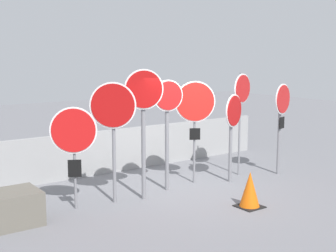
# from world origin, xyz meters

# --- Properties ---
(ground_plane) EXTENTS (40.00, 40.00, 0.00)m
(ground_plane) POSITION_xyz_m (0.00, 0.00, 0.00)
(ground_plane) COLOR slate
(fence_back) EXTENTS (8.22, 0.12, 1.09)m
(fence_back) POSITION_xyz_m (0.00, 2.26, 0.54)
(fence_back) COLOR gray
(fence_back) RESTS_ON ground
(stop_sign_0) EXTENTS (0.80, 0.44, 1.99)m
(stop_sign_0) POSITION_xyz_m (-2.65, 0.11, 1.44)
(stop_sign_0) COLOR slate
(stop_sign_0) RESTS_ON ground
(stop_sign_1) EXTENTS (0.77, 0.53, 2.44)m
(stop_sign_1) POSITION_xyz_m (-1.85, 0.01, 1.79)
(stop_sign_1) COLOR slate
(stop_sign_1) RESTS_ON ground
(stop_sign_2) EXTENTS (0.77, 0.30, 2.68)m
(stop_sign_2) POSITION_xyz_m (-1.23, -0.14, 1.87)
(stop_sign_2) COLOR slate
(stop_sign_2) RESTS_ON ground
(stop_sign_3) EXTENTS (0.67, 0.21, 2.43)m
(stop_sign_3) POSITION_xyz_m (-0.46, 0.12, 1.67)
(stop_sign_3) COLOR slate
(stop_sign_3) RESTS_ON ground
(stop_sign_4) EXTENTS (0.84, 0.45, 2.37)m
(stop_sign_4) POSITION_xyz_m (0.39, 0.22, 1.78)
(stop_sign_4) COLOR slate
(stop_sign_4) RESTS_ON ground
(stop_sign_5) EXTENTS (0.72, 0.29, 2.06)m
(stop_sign_5) POSITION_xyz_m (1.17, -0.20, 1.47)
(stop_sign_5) COLOR slate
(stop_sign_5) RESTS_ON ground
(stop_sign_6) EXTENTS (0.70, 0.23, 2.53)m
(stop_sign_6) POSITION_xyz_m (1.78, 0.14, 1.95)
(stop_sign_6) COLOR slate
(stop_sign_6) RESTS_ON ground
(stop_sign_7) EXTENTS (0.73, 0.23, 2.26)m
(stop_sign_7) POSITION_xyz_m (2.64, -0.37, 1.61)
(stop_sign_7) COLOR slate
(stop_sign_7) RESTS_ON ground
(traffic_cone_0) EXTENTS (0.48, 0.48, 0.71)m
(traffic_cone_0) POSITION_xyz_m (0.18, -1.75, 0.35)
(traffic_cone_0) COLOR black
(traffic_cone_0) RESTS_ON ground
(storage_crate) EXTENTS (0.89, 0.80, 0.60)m
(storage_crate) POSITION_xyz_m (-3.88, -0.00, 0.30)
(storage_crate) COLOR #605B51
(storage_crate) RESTS_ON ground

